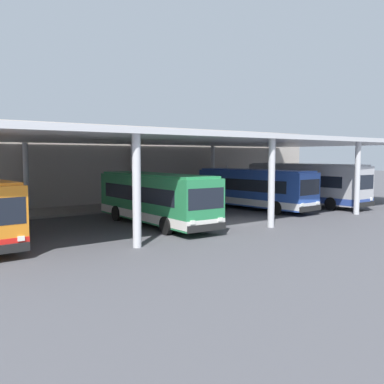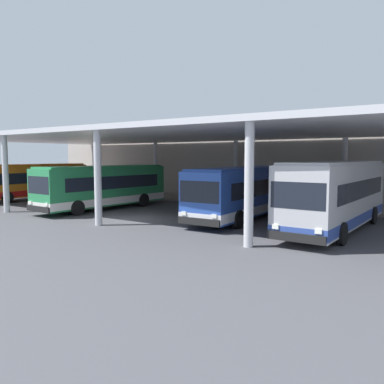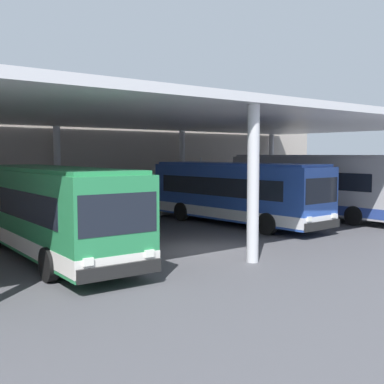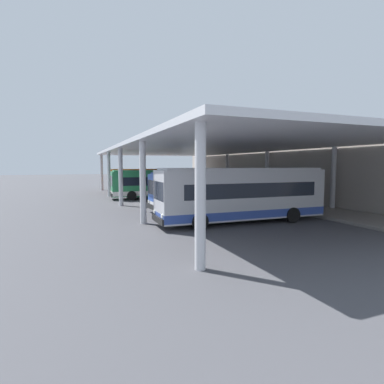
% 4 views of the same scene
% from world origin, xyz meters
% --- Properties ---
extents(ground_plane, '(200.00, 200.00, 0.00)m').
position_xyz_m(ground_plane, '(0.00, 0.00, 0.00)').
color(ground_plane, '#47474C').
extents(platform_kerb, '(42.00, 4.50, 0.18)m').
position_xyz_m(platform_kerb, '(0.00, 11.75, 0.09)').
color(platform_kerb, gray).
rests_on(platform_kerb, ground).
extents(station_building_facade, '(48.00, 1.60, 6.93)m').
position_xyz_m(station_building_facade, '(0.00, 15.00, 3.46)').
color(station_building_facade, '#ADA399').
rests_on(station_building_facade, ground).
extents(canopy_shelter, '(40.00, 17.00, 5.55)m').
position_xyz_m(canopy_shelter, '(0.00, 5.50, 5.29)').
color(canopy_shelter, silver).
rests_on(canopy_shelter, ground).
extents(bus_nearest_bay, '(2.91, 10.59, 3.17)m').
position_xyz_m(bus_nearest_bay, '(-15.29, 3.47, 1.66)').
color(bus_nearest_bay, orange).
rests_on(bus_nearest_bay, ground).
extents(bus_second_bay, '(3.07, 10.64, 3.17)m').
position_xyz_m(bus_second_bay, '(-4.97, 2.48, 1.66)').
color(bus_second_bay, '#28844C').
rests_on(bus_second_bay, ground).
extents(bus_middle_bay, '(2.97, 10.61, 3.17)m').
position_xyz_m(bus_middle_bay, '(5.57, 4.19, 1.66)').
color(bus_middle_bay, '#284CA8').
rests_on(bus_middle_bay, ground).
extents(bus_far_bay, '(2.86, 11.37, 3.57)m').
position_xyz_m(bus_far_bay, '(11.26, 3.59, 1.84)').
color(bus_far_bay, '#B7B7BC').
rests_on(bus_far_bay, ground).
extents(bench_waiting, '(1.80, 0.45, 0.92)m').
position_xyz_m(bench_waiting, '(0.84, 11.82, 0.66)').
color(bench_waiting, '#4C515B').
rests_on(bench_waiting, platform_kerb).
extents(trash_bin, '(0.52, 0.52, 0.98)m').
position_xyz_m(trash_bin, '(3.30, 11.41, 0.68)').
color(trash_bin, '#236638').
rests_on(trash_bin, platform_kerb).
extents(banner_sign, '(0.70, 0.12, 3.20)m').
position_xyz_m(banner_sign, '(8.86, 10.94, 1.98)').
color(banner_sign, '#B2B2B7').
rests_on(banner_sign, platform_kerb).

